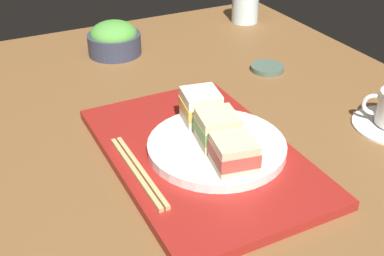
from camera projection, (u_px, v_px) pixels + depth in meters
The scene contains 10 objects.
ground_plane at pixel (231, 162), 83.34cm from camera, with size 140.00×100.00×3.00cm, color brown.
serving_tray at pixel (201, 154), 81.19cm from camera, with size 43.08×27.83×1.60cm, color maroon.
sandwich_plate at pixel (216, 145), 80.49cm from camera, with size 22.41×22.41×1.58cm, color white.
sandwich_near at pixel (201, 106), 84.42cm from camera, with size 7.62×7.31×5.49cm.
sandwich_middle at pixel (216, 127), 78.72cm from camera, with size 7.46×7.18×5.25cm.
sandwich_far at pixel (234, 153), 73.11cm from camera, with size 7.41×7.18×4.62cm.
salad_bowl at pixel (114, 39), 117.20cm from camera, with size 12.54×12.54×7.92cm.
chopsticks_pair at pixel (138, 171), 75.23cm from camera, with size 19.75×1.79×0.70cm.
drinking_glass at pixel (245, 4), 136.09cm from camera, with size 7.32×7.32×10.03cm, color silver.
small_sauce_dish at pixel (267, 68), 110.64cm from camera, with size 7.38×7.38×1.13cm, color #4C6051.
Camera 1 is at (58.06, -36.54, 46.60)cm, focal length 46.61 mm.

